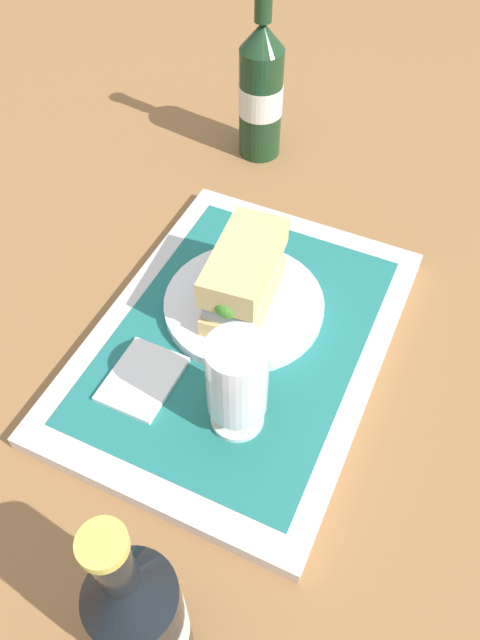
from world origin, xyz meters
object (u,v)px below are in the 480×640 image
(sandwich, at_px, (243,278))
(second_bottle, at_px, (261,90))
(plate, at_px, (244,305))
(beer_glass, at_px, (237,381))
(beer_bottle, at_px, (141,619))

(sandwich, bearing_deg, second_bottle, -165.21)
(plate, relative_size, second_bottle, 0.71)
(plate, xyz_separation_m, beer_glass, (0.14, 0.06, 0.06))
(plate, distance_m, second_bottle, 0.35)
(plate, height_order, sandwich, sandwich)
(plate, bearing_deg, second_bottle, -159.42)
(beer_bottle, bearing_deg, sandwich, -166.90)
(plate, distance_m, beer_glass, 0.16)
(sandwich, relative_size, beer_bottle, 0.51)
(plate, xyz_separation_m, second_bottle, (-0.32, -0.12, 0.08))
(beer_glass, bearing_deg, plate, -158.01)
(beer_bottle, bearing_deg, beer_glass, -173.06)
(second_bottle, bearing_deg, beer_bottle, 16.68)
(plate, relative_size, beer_bottle, 0.71)
(second_bottle, bearing_deg, plate, 20.58)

